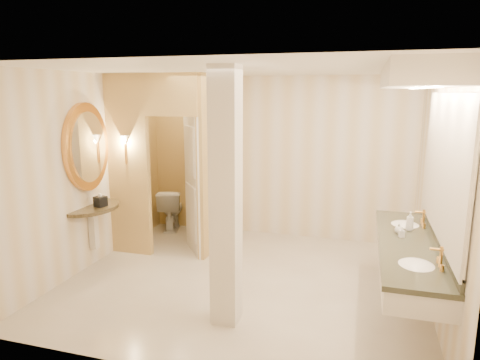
# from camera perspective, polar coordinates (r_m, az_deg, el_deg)

# --- Properties ---
(floor) EXTENTS (4.50, 4.50, 0.00)m
(floor) POSITION_cam_1_polar(r_m,az_deg,el_deg) (5.79, 0.51, -13.25)
(floor) COLOR beige
(floor) RESTS_ON ground
(ceiling) EXTENTS (4.50, 4.50, 0.00)m
(ceiling) POSITION_cam_1_polar(r_m,az_deg,el_deg) (5.26, 0.56, 14.53)
(ceiling) COLOR white
(ceiling) RESTS_ON wall_back
(wall_back) EXTENTS (4.50, 0.02, 2.70)m
(wall_back) POSITION_cam_1_polar(r_m,az_deg,el_deg) (7.28, 4.83, 3.02)
(wall_back) COLOR beige
(wall_back) RESTS_ON floor
(wall_front) EXTENTS (4.50, 0.02, 2.70)m
(wall_front) POSITION_cam_1_polar(r_m,az_deg,el_deg) (3.54, -8.38, -6.34)
(wall_front) COLOR beige
(wall_front) RESTS_ON floor
(wall_left) EXTENTS (0.02, 4.00, 2.70)m
(wall_left) POSITION_cam_1_polar(r_m,az_deg,el_deg) (6.34, -19.43, 1.12)
(wall_left) COLOR beige
(wall_left) RESTS_ON floor
(wall_right) EXTENTS (0.02, 4.00, 2.70)m
(wall_right) POSITION_cam_1_polar(r_m,az_deg,el_deg) (5.23, 24.99, -1.44)
(wall_right) COLOR beige
(wall_right) RESTS_ON floor
(toilet_closet) EXTENTS (1.50, 1.55, 2.70)m
(toilet_closet) POSITION_cam_1_polar(r_m,az_deg,el_deg) (6.62, -6.65, 2.44)
(toilet_closet) COLOR tan
(toilet_closet) RESTS_ON floor
(wall_sconce) EXTENTS (0.14, 0.14, 0.42)m
(wall_sconce) POSITION_cam_1_polar(r_m,az_deg,el_deg) (6.46, -15.09, 5.00)
(wall_sconce) COLOR gold
(wall_sconce) RESTS_ON toilet_closet
(vanity) EXTENTS (0.75, 2.56, 2.09)m
(vanity) POSITION_cam_1_polar(r_m,az_deg,el_deg) (4.75, 22.74, 0.96)
(vanity) COLOR beige
(vanity) RESTS_ON floor
(console_shelf) EXTENTS (0.93, 0.93, 1.91)m
(console_shelf) POSITION_cam_1_polar(r_m,az_deg,el_deg) (6.26, -19.59, 0.86)
(console_shelf) COLOR black
(console_shelf) RESTS_ON floor
(pillar) EXTENTS (0.28, 0.28, 2.70)m
(pillar) POSITION_cam_1_polar(r_m,az_deg,el_deg) (4.40, -1.91, -2.65)
(pillar) COLOR beige
(pillar) RESTS_ON floor
(tissue_box) EXTENTS (0.18, 0.18, 0.14)m
(tissue_box) POSITION_cam_1_polar(r_m,az_deg,el_deg) (6.25, -18.11, -2.73)
(tissue_box) COLOR black
(tissue_box) RESTS_ON console_shelf
(toilet) EXTENTS (0.60, 0.81, 0.74)m
(toilet) POSITION_cam_1_polar(r_m,az_deg,el_deg) (7.83, -9.17, -3.81)
(toilet) COLOR white
(toilet) RESTS_ON floor
(soap_bottle_a) EXTENTS (0.07, 0.07, 0.12)m
(soap_bottle_a) POSITION_cam_1_polar(r_m,az_deg,el_deg) (5.03, 20.77, -6.50)
(soap_bottle_a) COLOR beige
(soap_bottle_a) RESTS_ON vanity
(soap_bottle_b) EXTENTS (0.11, 0.11, 0.11)m
(soap_bottle_b) POSITION_cam_1_polar(r_m,az_deg,el_deg) (5.16, 20.42, -6.07)
(soap_bottle_b) COLOR silver
(soap_bottle_b) RESTS_ON vanity
(soap_bottle_c) EXTENTS (0.10, 0.10, 0.22)m
(soap_bottle_c) POSITION_cam_1_polar(r_m,az_deg,el_deg) (5.29, 21.72, -5.11)
(soap_bottle_c) COLOR #C6B28C
(soap_bottle_c) RESTS_ON vanity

